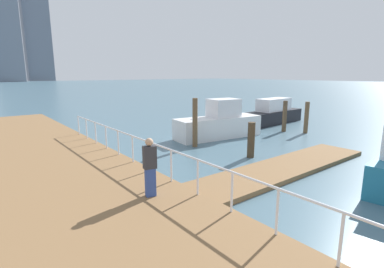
% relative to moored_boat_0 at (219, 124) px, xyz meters
% --- Properties ---
extents(ground_plane, '(300.00, 300.00, 0.00)m').
position_rel_moored_boat_0_xyz_m(ground_plane, '(-3.91, 5.00, -0.84)').
color(ground_plane, '#476675').
extents(floating_dock, '(10.00, 2.00, 0.18)m').
position_rel_moored_boat_0_xyz_m(floating_dock, '(-2.41, -6.15, -0.75)').
color(floating_dock, olive).
rests_on(floating_dock, ground_plane).
extents(boardwalk_railing, '(0.06, 24.32, 1.08)m').
position_rel_moored_boat_0_xyz_m(boardwalk_railing, '(-7.06, -7.96, 0.38)').
color(boardwalk_railing, white).
rests_on(boardwalk_railing, boardwalk).
extents(dock_piling_0, '(0.27, 0.27, 2.58)m').
position_rel_moored_boat_0_xyz_m(dock_piling_0, '(-2.62, -0.94, 0.45)').
color(dock_piling_0, brown).
rests_on(dock_piling_0, ground_plane).
extents(dock_piling_1, '(0.34, 0.34, 1.65)m').
position_rel_moored_boat_0_xyz_m(dock_piling_1, '(-1.83, -4.10, -0.01)').
color(dock_piling_1, '#473826').
rests_on(dock_piling_1, ground_plane).
extents(dock_piling_2, '(0.29, 0.29, 2.06)m').
position_rel_moored_boat_0_xyz_m(dock_piling_2, '(4.69, -1.37, 0.19)').
color(dock_piling_2, brown).
rests_on(dock_piling_2, ground_plane).
extents(dock_piling_3, '(0.28, 0.28, 2.05)m').
position_rel_moored_boat_0_xyz_m(dock_piling_3, '(5.34, -2.57, 0.19)').
color(dock_piling_3, brown).
rests_on(dock_piling_3, ground_plane).
extents(moored_boat_0, '(5.61, 2.32, 2.33)m').
position_rel_moored_boat_0_xyz_m(moored_boat_0, '(0.00, 0.00, 0.00)').
color(moored_boat_0, white).
rests_on(moored_boat_0, ground_plane).
extents(moored_boat_2, '(7.30, 2.11, 1.94)m').
position_rel_moored_boat_0_xyz_m(moored_boat_2, '(6.39, 1.11, -0.10)').
color(moored_boat_2, black).
rests_on(moored_boat_2, ground_plane).
extents(pedestrian_0, '(0.40, 0.30, 1.69)m').
position_rel_moored_boat_0_xyz_m(pedestrian_0, '(-8.16, -5.85, 0.44)').
color(pedestrian_0, '#334C99').
rests_on(pedestrian_0, boardwalk).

